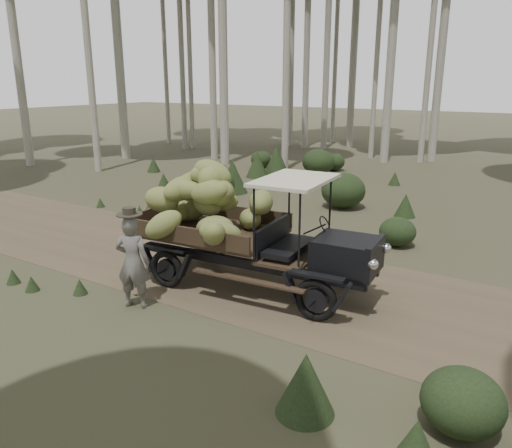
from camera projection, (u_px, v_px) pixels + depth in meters
The scene contains 5 objects.
ground at pixel (182, 258), 11.12m from camera, with size 120.00×120.00×0.00m, color #473D2B.
dirt_track at pixel (182, 258), 11.11m from camera, with size 70.00×4.00×0.01m, color brown.
banana_truck at pixel (228, 213), 9.39m from camera, with size 4.91×2.49×2.49m.
farmer at pixel (133, 261), 8.53m from camera, with size 0.70×0.58×1.79m.
undergrowth at pixel (153, 248), 10.13m from camera, with size 20.24×25.33×1.37m.
Camera 1 is at (6.98, -7.97, 3.82)m, focal length 35.00 mm.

